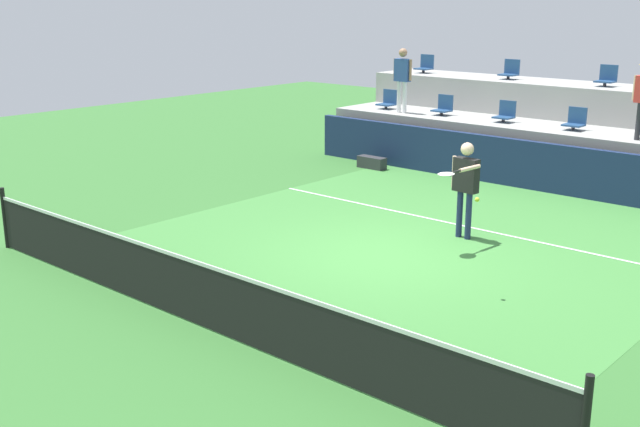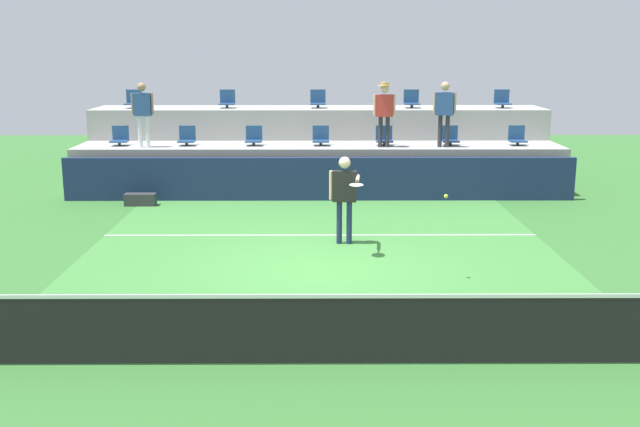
# 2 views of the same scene
# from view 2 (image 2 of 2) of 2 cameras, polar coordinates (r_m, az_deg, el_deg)

# --- Properties ---
(ground_plane) EXTENTS (40.00, 40.00, 0.00)m
(ground_plane) POSITION_cam_2_polar(r_m,az_deg,el_deg) (13.15, 0.08, -4.32)
(ground_plane) COLOR #336B2D
(court_inner_paint) EXTENTS (9.00, 10.00, 0.01)m
(court_inner_paint) POSITION_cam_2_polar(r_m,az_deg,el_deg) (14.11, 0.05, -3.11)
(court_inner_paint) COLOR #3D7F38
(court_inner_paint) RESTS_ON ground_plane
(court_service_line) EXTENTS (9.00, 0.06, 0.00)m
(court_service_line) POSITION_cam_2_polar(r_m,az_deg,el_deg) (15.46, 0.02, -1.67)
(court_service_line) COLOR white
(court_service_line) RESTS_ON ground_plane
(tennis_net) EXTENTS (10.48, 0.08, 1.07)m
(tennis_net) POSITION_cam_2_polar(r_m,az_deg,el_deg) (9.21, 0.24, -8.70)
(tennis_net) COLOR black
(tennis_net) RESTS_ON ground_plane
(sponsor_backboard) EXTENTS (13.00, 0.16, 1.10)m
(sponsor_backboard) POSITION_cam_2_polar(r_m,az_deg,el_deg) (18.86, -0.04, 2.67)
(sponsor_backboard) COLOR navy
(sponsor_backboard) RESTS_ON ground_plane
(seating_tier_lower) EXTENTS (13.00, 1.80, 1.25)m
(seating_tier_lower) POSITION_cam_2_polar(r_m,az_deg,el_deg) (20.13, -0.05, 3.53)
(seating_tier_lower) COLOR #9E9E99
(seating_tier_lower) RESTS_ON ground_plane
(seating_tier_upper) EXTENTS (13.00, 1.80, 2.10)m
(seating_tier_upper) POSITION_cam_2_polar(r_m,az_deg,el_deg) (21.85, -0.07, 5.40)
(seating_tier_upper) COLOR #9E9E99
(seating_tier_upper) RESTS_ON ground_plane
(stadium_chair_lower_far_left) EXTENTS (0.44, 0.40, 0.52)m
(stadium_chair_lower_far_left) POSITION_cam_2_polar(r_m,az_deg,el_deg) (20.63, -15.13, 5.67)
(stadium_chair_lower_far_left) COLOR #2D2D33
(stadium_chair_lower_far_left) RESTS_ON seating_tier_lower
(stadium_chair_lower_left) EXTENTS (0.44, 0.40, 0.52)m
(stadium_chair_lower_left) POSITION_cam_2_polar(r_m,az_deg,el_deg) (20.24, -10.19, 5.79)
(stadium_chair_lower_left) COLOR #2D2D33
(stadium_chair_lower_left) RESTS_ON seating_tier_lower
(stadium_chair_lower_mid_left) EXTENTS (0.44, 0.40, 0.52)m
(stadium_chair_lower_mid_left) POSITION_cam_2_polar(r_m,az_deg,el_deg) (20.02, -5.11, 5.86)
(stadium_chair_lower_mid_left) COLOR #2D2D33
(stadium_chair_lower_mid_left) RESTS_ON seating_tier_lower
(stadium_chair_lower_center) EXTENTS (0.44, 0.40, 0.52)m
(stadium_chair_lower_center) POSITION_cam_2_polar(r_m,az_deg,el_deg) (19.95, 0.06, 5.88)
(stadium_chair_lower_center) COLOR #2D2D33
(stadium_chair_lower_center) RESTS_ON seating_tier_lower
(stadium_chair_lower_mid_right) EXTENTS (0.44, 0.40, 0.52)m
(stadium_chair_lower_mid_right) POSITION_cam_2_polar(r_m,az_deg,el_deg) (20.03, 4.96, 5.87)
(stadium_chair_lower_mid_right) COLOR #2D2D33
(stadium_chair_lower_mid_right) RESTS_ON seating_tier_lower
(stadium_chair_lower_right) EXTENTS (0.44, 0.40, 0.52)m
(stadium_chair_lower_right) POSITION_cam_2_polar(r_m,az_deg,el_deg) (20.27, 9.96, 5.80)
(stadium_chair_lower_right) COLOR #2D2D33
(stadium_chair_lower_right) RESTS_ON seating_tier_lower
(stadium_chair_lower_far_right) EXTENTS (0.44, 0.40, 0.52)m
(stadium_chair_lower_far_right) POSITION_cam_2_polar(r_m,az_deg,el_deg) (20.66, 14.92, 5.70)
(stadium_chair_lower_far_right) COLOR #2D2D33
(stadium_chair_lower_far_right) RESTS_ON seating_tier_lower
(stadium_chair_upper_far_left) EXTENTS (0.44, 0.40, 0.52)m
(stadium_chair_upper_far_left) POSITION_cam_2_polar(r_m,az_deg,el_deg) (22.29, -14.15, 8.43)
(stadium_chair_upper_far_left) COLOR #2D2D33
(stadium_chair_upper_far_left) RESTS_ON seating_tier_upper
(stadium_chair_upper_left) EXTENTS (0.44, 0.40, 0.52)m
(stadium_chair_upper_left) POSITION_cam_2_polar(r_m,az_deg,el_deg) (21.81, -7.15, 8.63)
(stadium_chair_upper_left) COLOR #2D2D33
(stadium_chair_upper_left) RESTS_ON seating_tier_upper
(stadium_chair_upper_center) EXTENTS (0.44, 0.40, 0.52)m
(stadium_chair_upper_center) POSITION_cam_2_polar(r_m,az_deg,el_deg) (21.66, -0.16, 8.69)
(stadium_chair_upper_center) COLOR #2D2D33
(stadium_chair_upper_center) RESTS_ON seating_tier_upper
(stadium_chair_upper_right) EXTENTS (0.44, 0.40, 0.52)m
(stadium_chair_upper_right) POSITION_cam_2_polar(r_m,az_deg,el_deg) (21.83, 7.05, 8.63)
(stadium_chair_upper_right) COLOR #2D2D33
(stadium_chair_upper_right) RESTS_ON seating_tier_upper
(stadium_chair_upper_far_right) EXTENTS (0.44, 0.40, 0.52)m
(stadium_chair_upper_far_right) POSITION_cam_2_polar(r_m,az_deg,el_deg) (22.32, 13.83, 8.45)
(stadium_chair_upper_far_right) COLOR #2D2D33
(stadium_chair_upper_far_right) RESTS_ON seating_tier_upper
(tennis_player) EXTENTS (0.63, 1.25, 1.75)m
(tennis_player) POSITION_cam_2_polar(r_m,az_deg,el_deg) (14.56, 1.92, 1.74)
(tennis_player) COLOR navy
(tennis_player) RESTS_ON ground_plane
(spectator_leaning_on_rail) EXTENTS (0.59, 0.23, 1.68)m
(spectator_leaning_on_rail) POSITION_cam_2_polar(r_m,az_deg,el_deg) (20.00, -13.49, 7.85)
(spectator_leaning_on_rail) COLOR white
(spectator_leaning_on_rail) RESTS_ON seating_tier_lower
(spectator_with_hat) EXTENTS (0.58, 0.41, 1.69)m
(spectator_with_hat) POSITION_cam_2_polar(r_m,az_deg,el_deg) (19.56, 4.97, 8.10)
(spectator_with_hat) COLOR #2D2D33
(spectator_with_hat) RESTS_ON seating_tier_lower
(spectator_in_white) EXTENTS (0.59, 0.28, 1.70)m
(spectator_in_white) POSITION_cam_2_polar(r_m,az_deg,el_deg) (19.77, 9.55, 8.01)
(spectator_in_white) COLOR #2D2D33
(spectator_in_white) RESTS_ON seating_tier_lower
(tennis_ball) EXTENTS (0.07, 0.07, 0.07)m
(tennis_ball) POSITION_cam_2_polar(r_m,az_deg,el_deg) (12.40, 9.66, 1.32)
(tennis_ball) COLOR #CCE033
(equipment_bag) EXTENTS (0.76, 0.28, 0.30)m
(equipment_bag) POSITION_cam_2_polar(r_m,az_deg,el_deg) (18.84, -13.65, 1.05)
(equipment_bag) COLOR #333338
(equipment_bag) RESTS_ON ground_plane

